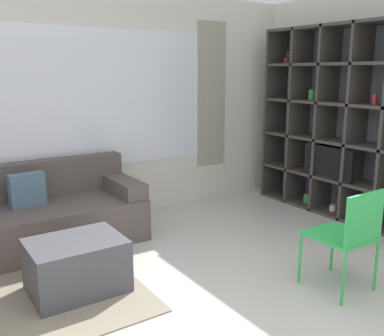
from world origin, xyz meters
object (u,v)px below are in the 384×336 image
shelving_unit (342,123)px  couch_main (38,218)px  ottoman (77,266)px  folding_chair (349,232)px

shelving_unit → couch_main: size_ratio=1.12×
ottoman → folding_chair: 2.21m
shelving_unit → ottoman: size_ratio=3.12×
shelving_unit → folding_chair: shelving_unit is taller
shelving_unit → folding_chair: bearing=-139.7°
shelving_unit → folding_chair: size_ratio=2.67×
ottoman → couch_main: bearing=90.6°
ottoman → folding_chair: (1.82, -1.22, 0.30)m
shelving_unit → folding_chair: (-1.59, -1.34, -0.63)m
couch_main → ottoman: bearing=-89.4°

